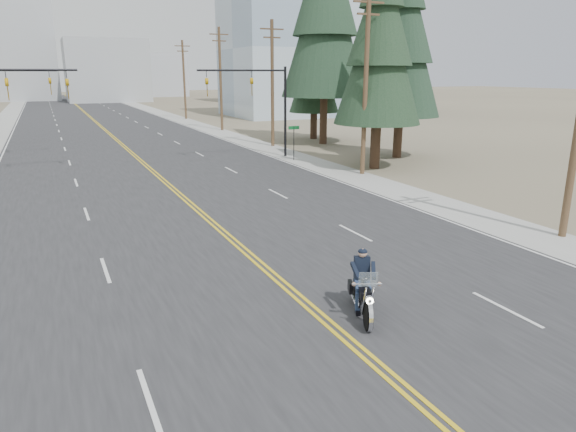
# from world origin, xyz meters

# --- Properties ---
(road) EXTENTS (20.00, 200.00, 0.01)m
(road) POSITION_xyz_m (0.00, 70.00, 0.01)
(road) COLOR #303033
(road) RESTS_ON ground
(sidewalk_left) EXTENTS (3.00, 200.00, 0.01)m
(sidewalk_left) POSITION_xyz_m (-11.50, 70.00, 0.01)
(sidewalk_left) COLOR #A5A5A0
(sidewalk_left) RESTS_ON ground
(sidewalk_right) EXTENTS (3.00, 200.00, 0.01)m
(sidewalk_right) POSITION_xyz_m (11.50, 70.00, 0.01)
(sidewalk_right) COLOR #A5A5A0
(sidewalk_right) RESTS_ON ground
(traffic_mast_right) EXTENTS (7.10, 0.26, 7.00)m
(traffic_mast_right) POSITION_xyz_m (8.98, 32.00, 4.94)
(traffic_mast_right) COLOR black
(traffic_mast_right) RESTS_ON ground
(street_sign) EXTENTS (0.90, 0.06, 2.62)m
(street_sign) POSITION_xyz_m (10.80, 30.00, 1.80)
(street_sign) COLOR black
(street_sign) RESTS_ON ground
(utility_pole_b) EXTENTS (2.20, 0.30, 11.50)m
(utility_pole_b) POSITION_xyz_m (12.50, 23.00, 5.98)
(utility_pole_b) COLOR brown
(utility_pole_b) RESTS_ON ground
(utility_pole_c) EXTENTS (2.20, 0.30, 11.00)m
(utility_pole_c) POSITION_xyz_m (12.50, 38.00, 5.73)
(utility_pole_c) COLOR brown
(utility_pole_c) RESTS_ON ground
(utility_pole_d) EXTENTS (2.20, 0.30, 11.50)m
(utility_pole_d) POSITION_xyz_m (12.50, 53.00, 5.98)
(utility_pole_d) COLOR brown
(utility_pole_d) RESTS_ON ground
(utility_pole_e) EXTENTS (2.20, 0.30, 11.00)m
(utility_pole_e) POSITION_xyz_m (12.50, 70.00, 5.73)
(utility_pole_e) COLOR brown
(utility_pole_e) RESTS_ON ground
(glass_building) EXTENTS (24.00, 16.00, 20.00)m
(glass_building) POSITION_xyz_m (32.00, 70.00, 10.00)
(glass_building) COLOR #9EB5CC
(glass_building) RESTS_ON ground
(haze_bldg_b) EXTENTS (18.00, 14.00, 14.00)m
(haze_bldg_b) POSITION_xyz_m (8.00, 125.00, 7.00)
(haze_bldg_b) COLOR #ADB2B7
(haze_bldg_b) RESTS_ON ground
(haze_bldg_c) EXTENTS (16.00, 12.00, 18.00)m
(haze_bldg_c) POSITION_xyz_m (40.00, 110.00, 9.00)
(haze_bldg_c) COLOR #B7BCC6
(haze_bldg_c) RESTS_ON ground
(haze_bldg_d) EXTENTS (20.00, 15.00, 26.00)m
(haze_bldg_d) POSITION_xyz_m (-12.00, 140.00, 13.00)
(haze_bldg_d) COLOR #ADB2B7
(haze_bldg_d) RESTS_ON ground
(haze_bldg_e) EXTENTS (14.00, 14.00, 12.00)m
(haze_bldg_e) POSITION_xyz_m (25.00, 150.00, 6.00)
(haze_bldg_e) COLOR #B7BCC6
(haze_bldg_e) RESTS_ON ground
(motorcyclist) EXTENTS (1.87, 2.57, 1.85)m
(motorcyclist) POSITION_xyz_m (1.11, 5.47, 0.92)
(motorcyclist) COLOR black
(motorcyclist) RESTS_ON ground
(conifer_near) EXTENTS (5.91, 5.91, 15.65)m
(conifer_near) POSITION_xyz_m (14.48, 24.48, 8.99)
(conifer_near) COLOR #382619
(conifer_near) RESTS_ON ground
(conifer_mid) EXTENTS (6.10, 6.10, 16.26)m
(conifer_mid) POSITION_xyz_m (18.90, 27.82, 9.33)
(conifer_mid) COLOR #382619
(conifer_mid) RESTS_ON ground
(conifer_tall) EXTENTS (7.88, 7.88, 21.89)m
(conifer_tall) POSITION_xyz_m (17.51, 37.52, 12.57)
(conifer_tall) COLOR #382619
(conifer_tall) RESTS_ON ground
(conifer_far) EXTENTS (5.02, 5.02, 13.45)m
(conifer_far) POSITION_xyz_m (18.54, 41.42, 7.72)
(conifer_far) COLOR #382619
(conifer_far) RESTS_ON ground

